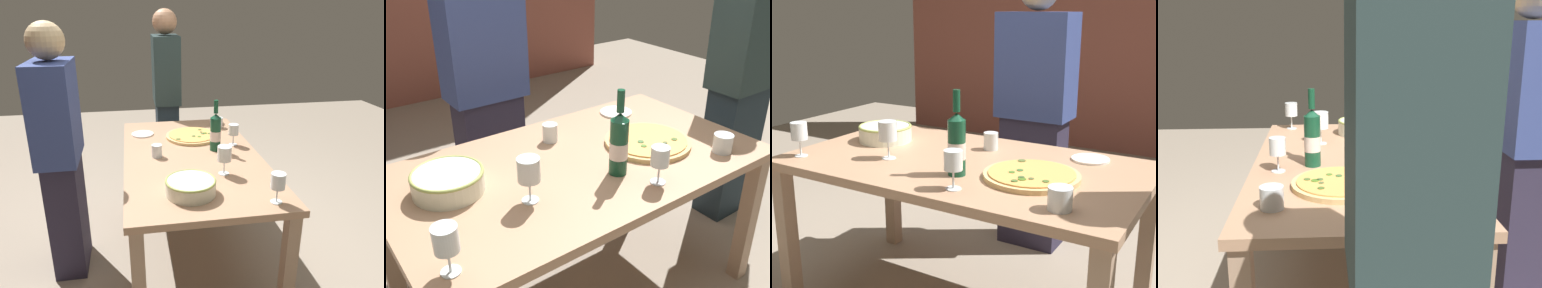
{
  "view_description": "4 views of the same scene",
  "coord_description": "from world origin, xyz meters",
  "views": [
    {
      "loc": [
        -2.23,
        0.38,
        1.68
      ],
      "look_at": [
        0.0,
        0.0,
        0.83
      ],
      "focal_mm": 34.09,
      "sensor_mm": 36.0,
      "label": 1
    },
    {
      "loc": [
        -0.96,
        -1.3,
        1.64
      ],
      "look_at": [
        0.0,
        0.0,
        0.83
      ],
      "focal_mm": 40.58,
      "sensor_mm": 36.0,
      "label": 2
    },
    {
      "loc": [
        1.1,
        -1.83,
        1.42
      ],
      "look_at": [
        0.0,
        0.0,
        0.83
      ],
      "focal_mm": 46.69,
      "sensor_mm": 36.0,
      "label": 3
    },
    {
      "loc": [
        2.09,
        -0.13,
        1.39
      ],
      "look_at": [
        0.0,
        0.0,
        0.83
      ],
      "focal_mm": 43.1,
      "sensor_mm": 36.0,
      "label": 4
    }
  ],
  "objects": [
    {
      "name": "serving_bowl",
      "position": [
        -0.53,
        0.1,
        0.8
      ],
      "size": [
        0.27,
        0.27,
        0.08
      ],
      "color": "silver",
      "rests_on": "dining_table"
    },
    {
      "name": "side_plate",
      "position": [
        0.48,
        0.31,
        0.76
      ],
      "size": [
        0.17,
        0.17,
        0.01
      ],
      "primitive_type": "cylinder",
      "color": "white",
      "rests_on": "dining_table"
    },
    {
      "name": "wine_bottle",
      "position": [
        0.07,
        -0.17,
        0.88
      ],
      "size": [
        0.07,
        0.07,
        0.35
      ],
      "color": "#14472D",
      "rests_on": "dining_table"
    },
    {
      "name": "wine_glass_near_pizza",
      "position": [
        0.15,
        -0.32,
        0.86
      ],
      "size": [
        0.07,
        0.07,
        0.15
      ],
      "color": "white",
      "rests_on": "dining_table"
    },
    {
      "name": "cup_ceramic",
      "position": [
        0.01,
        0.23,
        0.79
      ],
      "size": [
        0.07,
        0.07,
        0.08
      ],
      "primitive_type": "cylinder",
      "color": "white",
      "rests_on": "dining_table"
    },
    {
      "name": "person_host",
      "position": [
        -0.02,
        0.84,
        0.82
      ],
      "size": [
        0.42,
        0.24,
        1.62
      ],
      "rotation": [
        0.0,
        0.0,
        -1.55
      ],
      "color": "#29253A",
      "rests_on": "ground"
    },
    {
      "name": "cup_amber",
      "position": [
        0.56,
        -0.31,
        0.79
      ],
      "size": [
        0.09,
        0.09,
        0.08
      ],
      "primitive_type": "cylinder",
      "color": "white",
      "rests_on": "dining_table"
    },
    {
      "name": "person_guest_left",
      "position": [
        1.2,
        0.05,
        0.86
      ],
      "size": [
        0.38,
        0.24,
        1.67
      ],
      "rotation": [
        0.0,
        0.0,
        -3.1
      ],
      "color": "#1D2B34",
      "rests_on": "ground"
    },
    {
      "name": "wine_glass_by_bottle",
      "position": [
        -0.69,
        -0.32,
        0.87
      ],
      "size": [
        0.07,
        0.07,
        0.16
      ],
      "color": "white",
      "rests_on": "dining_table"
    },
    {
      "name": "wine_glass_far_left",
      "position": [
        -0.32,
        -0.14,
        0.87
      ],
      "size": [
        0.08,
        0.08,
        0.17
      ],
      "color": "white",
      "rests_on": "dining_table"
    },
    {
      "name": "dining_table",
      "position": [
        0.0,
        0.0,
        0.66
      ],
      "size": [
        1.6,
        0.9,
        0.75
      ],
      "color": "tan",
      "rests_on": "ground"
    },
    {
      "name": "pizza",
      "position": [
        0.35,
        -0.06,
        0.76
      ],
      "size": [
        0.39,
        0.39,
        0.03
      ],
      "color": "#DBB272",
      "rests_on": "dining_table"
    }
  ]
}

